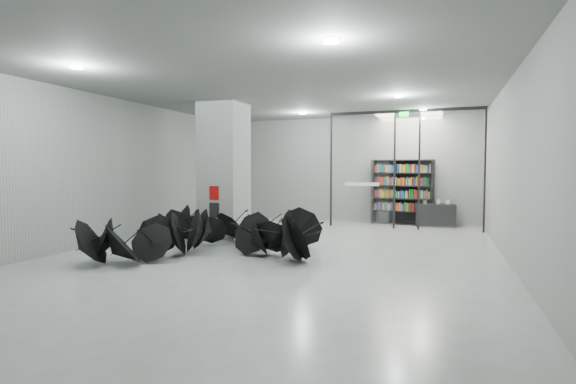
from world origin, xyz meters
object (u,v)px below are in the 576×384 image
(shop_counter, at_px, (435,215))
(umbrella_cluster, at_px, (213,240))
(column, at_px, (224,170))
(bookshelf, at_px, (402,192))

(shop_counter, distance_m, umbrella_cluster, 8.54)
(column, xyz_separation_m, shop_counter, (5.92, 4.53, -1.60))
(bookshelf, xyz_separation_m, umbrella_cluster, (-3.79, -7.19, -0.86))
(column, distance_m, shop_counter, 7.62)
(shop_counter, bearing_deg, umbrella_cluster, -130.16)
(bookshelf, height_order, umbrella_cluster, bookshelf)
(column, bearing_deg, umbrella_cluster, -68.19)
(shop_counter, xyz_separation_m, umbrella_cluster, (-4.95, -6.97, -0.08))
(column, height_order, shop_counter, column)
(column, distance_m, bookshelf, 6.78)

